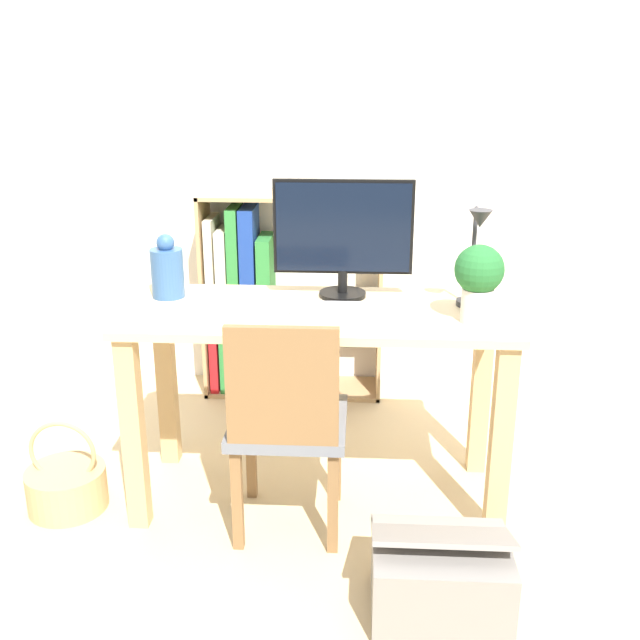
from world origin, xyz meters
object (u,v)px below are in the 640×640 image
(monitor, at_px, (343,232))
(keyboard, at_px, (345,309))
(vase, at_px, (167,270))
(basket, at_px, (67,486))
(potted_plant, at_px, (479,278))
(bookshelf, at_px, (259,292))
(chair, at_px, (287,420))
(desk_lamp, at_px, (476,249))
(storage_box, at_px, (440,576))

(monitor, height_order, keyboard, monitor)
(vase, xyz_separation_m, basket, (-0.37, -0.26, -0.77))
(potted_plant, xyz_separation_m, bookshelf, (-0.89, 1.07, -0.39))
(chair, distance_m, basket, 0.92)
(desk_lamp, height_order, basket, desk_lamp)
(potted_plant, relative_size, storage_box, 0.64)
(keyboard, height_order, bookshelf, bookshelf)
(monitor, height_order, bookshelf, monitor)
(vase, bearing_deg, keyboard, -10.90)
(chair, relative_size, storage_box, 1.97)
(monitor, relative_size, basket, 1.44)
(desk_lamp, bearing_deg, basket, -173.84)
(desk_lamp, bearing_deg, storage_box, -102.14)
(monitor, xyz_separation_m, keyboard, (0.01, -0.17, -0.24))
(keyboard, bearing_deg, desk_lamp, 3.77)
(monitor, distance_m, basket, 1.40)
(chair, bearing_deg, storage_box, -41.01)
(keyboard, bearing_deg, bookshelf, 114.54)
(vase, relative_size, bookshelf, 0.24)
(desk_lamp, bearing_deg, vase, 174.96)
(keyboard, distance_m, vase, 0.68)
(monitor, distance_m, chair, 0.72)
(chair, height_order, basket, chair)
(desk_lamp, relative_size, storage_box, 0.88)
(keyboard, bearing_deg, potted_plant, -11.70)
(potted_plant, bearing_deg, storage_box, -104.47)
(vase, xyz_separation_m, storage_box, (0.97, -0.75, -0.73))
(chair, bearing_deg, basket, 168.76)
(potted_plant, relative_size, basket, 0.75)
(potted_plant, xyz_separation_m, chair, (-0.63, -0.15, -0.47))
(monitor, distance_m, desk_lamp, 0.48)
(keyboard, xyz_separation_m, desk_lamp, (0.45, 0.03, 0.21))
(keyboard, height_order, chair, chair)
(bookshelf, bearing_deg, potted_plant, -50.20)
(monitor, bearing_deg, vase, -176.03)
(keyboard, relative_size, vase, 1.58)
(chair, bearing_deg, vase, 138.43)
(keyboard, xyz_separation_m, vase, (-0.66, 0.13, 0.09))
(potted_plant, bearing_deg, chair, -166.81)
(chair, bearing_deg, potted_plant, 9.40)
(monitor, relative_size, storage_box, 1.23)
(vase, bearing_deg, storage_box, -37.49)
(bookshelf, bearing_deg, desk_lamp, -46.65)
(potted_plant, xyz_separation_m, storage_box, (-0.14, -0.53, -0.79))
(storage_box, bearing_deg, monitor, 112.23)
(keyboard, relative_size, desk_lamp, 1.03)
(keyboard, height_order, vase, vase)
(desk_lamp, bearing_deg, keyboard, -176.23)
(vase, xyz_separation_m, desk_lamp, (1.11, -0.10, 0.12))
(vase, height_order, basket, vase)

